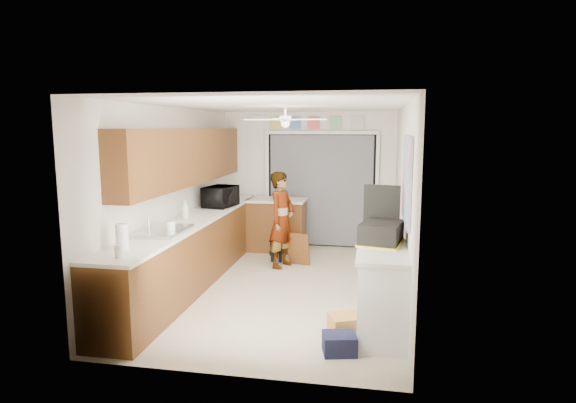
{
  "coord_description": "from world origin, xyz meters",
  "views": [
    {
      "loc": [
        1.24,
        -6.38,
        2.21
      ],
      "look_at": [
        0.0,
        0.4,
        1.15
      ],
      "focal_mm": 30.0,
      "sensor_mm": 36.0,
      "label": 1
    }
  ],
  "objects_px": {
    "cardboard_box": "(348,326)",
    "suitcase": "(381,233)",
    "navy_crate": "(339,344)",
    "man": "(282,220)",
    "microwave": "(221,196)",
    "paper_towel_roll": "(122,237)",
    "dog": "(278,247)",
    "soap_bottle": "(185,209)"
  },
  "relations": [
    {
      "from": "soap_bottle",
      "to": "cardboard_box",
      "type": "bearing_deg",
      "value": -30.93
    },
    {
      "from": "microwave",
      "to": "suitcase",
      "type": "distance_m",
      "value": 3.28
    },
    {
      "from": "suitcase",
      "to": "dog",
      "type": "relative_size",
      "value": 0.99
    },
    {
      "from": "soap_bottle",
      "to": "man",
      "type": "relative_size",
      "value": 0.18
    },
    {
      "from": "microwave",
      "to": "dog",
      "type": "relative_size",
      "value": 1.08
    },
    {
      "from": "microwave",
      "to": "suitcase",
      "type": "relative_size",
      "value": 1.09
    },
    {
      "from": "microwave",
      "to": "dog",
      "type": "xyz_separation_m",
      "value": [
        0.88,
        0.33,
        -0.89
      ]
    },
    {
      "from": "navy_crate",
      "to": "man",
      "type": "xyz_separation_m",
      "value": [
        -1.14,
        2.85,
        0.67
      ]
    },
    {
      "from": "cardboard_box",
      "to": "dog",
      "type": "relative_size",
      "value": 0.71
    },
    {
      "from": "paper_towel_roll",
      "to": "man",
      "type": "height_order",
      "value": "man"
    },
    {
      "from": "soap_bottle",
      "to": "cardboard_box",
      "type": "xyz_separation_m",
      "value": [
        2.39,
        -1.43,
        -0.95
      ]
    },
    {
      "from": "microwave",
      "to": "dog",
      "type": "height_order",
      "value": "microwave"
    },
    {
      "from": "cardboard_box",
      "to": "dog",
      "type": "bearing_deg",
      "value": 115.3
    },
    {
      "from": "dog",
      "to": "navy_crate",
      "type": "bearing_deg",
      "value": -66.0
    },
    {
      "from": "navy_crate",
      "to": "man",
      "type": "bearing_deg",
      "value": 111.76
    },
    {
      "from": "microwave",
      "to": "soap_bottle",
      "type": "bearing_deg",
      "value": 179.08
    },
    {
      "from": "microwave",
      "to": "cardboard_box",
      "type": "height_order",
      "value": "microwave"
    },
    {
      "from": "paper_towel_roll",
      "to": "suitcase",
      "type": "distance_m",
      "value": 2.79
    },
    {
      "from": "microwave",
      "to": "navy_crate",
      "type": "relative_size",
      "value": 1.86
    },
    {
      "from": "suitcase",
      "to": "microwave",
      "type": "bearing_deg",
      "value": 152.74
    },
    {
      "from": "cardboard_box",
      "to": "suitcase",
      "type": "bearing_deg",
      "value": 53.16
    },
    {
      "from": "soap_bottle",
      "to": "suitcase",
      "type": "distance_m",
      "value": 2.89
    },
    {
      "from": "soap_bottle",
      "to": "dog",
      "type": "distance_m",
      "value": 1.95
    },
    {
      "from": "man",
      "to": "suitcase",
      "type": "bearing_deg",
      "value": -123.6
    },
    {
      "from": "soap_bottle",
      "to": "dog",
      "type": "xyz_separation_m",
      "value": [
        1.05,
        1.4,
        -0.86
      ]
    },
    {
      "from": "navy_crate",
      "to": "man",
      "type": "distance_m",
      "value": 3.15
    },
    {
      "from": "soap_bottle",
      "to": "paper_towel_roll",
      "type": "height_order",
      "value": "paper_towel_roll"
    },
    {
      "from": "cardboard_box",
      "to": "man",
      "type": "distance_m",
      "value": 2.82
    },
    {
      "from": "microwave",
      "to": "paper_towel_roll",
      "type": "bearing_deg",
      "value": -174.47
    },
    {
      "from": "cardboard_box",
      "to": "navy_crate",
      "type": "bearing_deg",
      "value": -99.52
    },
    {
      "from": "suitcase",
      "to": "cardboard_box",
      "type": "xyz_separation_m",
      "value": [
        -0.32,
        -0.43,
        -0.94
      ]
    },
    {
      "from": "soap_bottle",
      "to": "suitcase",
      "type": "bearing_deg",
      "value": -20.36
    },
    {
      "from": "microwave",
      "to": "paper_towel_roll",
      "type": "distance_m",
      "value": 2.88
    },
    {
      "from": "navy_crate",
      "to": "dog",
      "type": "bearing_deg",
      "value": 111.57
    },
    {
      "from": "suitcase",
      "to": "navy_crate",
      "type": "bearing_deg",
      "value": -103.3
    },
    {
      "from": "dog",
      "to": "suitcase",
      "type": "bearing_deg",
      "value": -52.99
    },
    {
      "from": "cardboard_box",
      "to": "navy_crate",
      "type": "xyz_separation_m",
      "value": [
        -0.07,
        -0.39,
        -0.02
      ]
    },
    {
      "from": "suitcase",
      "to": "navy_crate",
      "type": "height_order",
      "value": "suitcase"
    },
    {
      "from": "soap_bottle",
      "to": "dog",
      "type": "bearing_deg",
      "value": 53.12
    },
    {
      "from": "soap_bottle",
      "to": "paper_towel_roll",
      "type": "bearing_deg",
      "value": -88.67
    },
    {
      "from": "microwave",
      "to": "man",
      "type": "distance_m",
      "value": 1.07
    },
    {
      "from": "navy_crate",
      "to": "dog",
      "type": "height_order",
      "value": "dog"
    }
  ]
}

